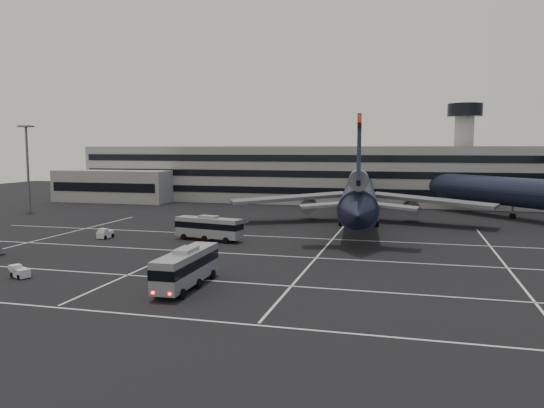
# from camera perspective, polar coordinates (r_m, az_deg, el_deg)

# --- Properties ---
(ground) EXTENTS (260.00, 260.00, 0.00)m
(ground) POSITION_cam_1_polar(r_m,az_deg,el_deg) (65.55, -6.30, -5.94)
(ground) COLOR black
(ground) RESTS_ON ground
(lane_markings) EXTENTS (90.00, 55.62, 0.01)m
(lane_markings) POSITION_cam_1_polar(r_m,az_deg,el_deg) (65.88, -5.30, -5.86)
(lane_markings) COLOR silver
(lane_markings) RESTS_ON ground
(terminal) EXTENTS (125.00, 26.00, 24.00)m
(terminal) POSITION_cam_1_polar(r_m,az_deg,el_deg) (133.70, 3.48, 3.16)
(terminal) COLOR gray
(terminal) RESTS_ON ground
(hills) EXTENTS (352.00, 180.00, 44.00)m
(hills) POSITION_cam_1_polar(r_m,az_deg,el_deg) (231.30, 13.38, -0.51)
(hills) COLOR #38332B
(hills) RESTS_ON ground
(lightpole_left) EXTENTS (2.40, 2.40, 18.28)m
(lightpole_left) POSITION_cam_1_polar(r_m,az_deg,el_deg) (122.88, -24.83, 4.66)
(lightpole_left) COLOR slate
(lightpole_left) RESTS_ON ground
(trijet_main) EXTENTS (47.27, 57.70, 18.08)m
(trijet_main) POSITION_cam_1_polar(r_m,az_deg,el_deg) (94.51, 9.36, 0.90)
(trijet_main) COLOR black
(trijet_main) RESTS_ON ground
(trijet_far) EXTENTS (42.53, 46.75, 18.08)m
(trijet_far) POSITION_cam_1_polar(r_m,az_deg,el_deg) (111.05, 24.93, 1.26)
(trijet_far) COLOR black
(trijet_far) RESTS_ON ground
(bus_near) EXTENTS (2.90, 11.12, 3.91)m
(bus_near) POSITION_cam_1_polar(r_m,az_deg,el_deg) (52.51, -9.21, -6.59)
(bus_near) COLOR #96999E
(bus_near) RESTS_ON ground
(bus_far) EXTENTS (10.72, 4.42, 3.69)m
(bus_far) POSITION_cam_1_polar(r_m,az_deg,el_deg) (78.54, -6.83, -2.46)
(bus_far) COLOR #96999E
(bus_far) RESTS_ON ground
(tug_a) EXTENTS (1.69, 2.58, 1.57)m
(tug_a) POSITION_cam_1_polar(r_m,az_deg,el_deg) (83.77, -17.54, -3.08)
(tug_a) COLOR silver
(tug_a) RESTS_ON ground
(tug_b) EXTENTS (2.50, 2.11, 1.39)m
(tug_b) POSITION_cam_1_polar(r_m,az_deg,el_deg) (61.85, -25.39, -6.63)
(tug_b) COLOR silver
(tug_b) RESTS_ON ground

